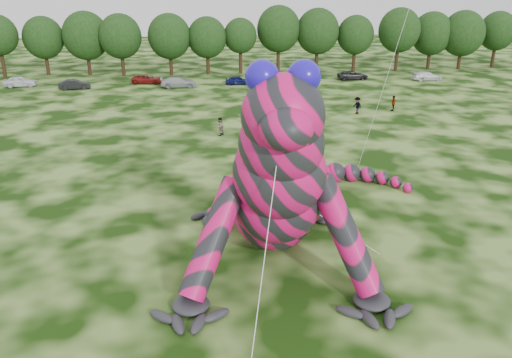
{
  "coord_description": "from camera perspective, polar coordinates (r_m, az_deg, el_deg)",
  "views": [
    {
      "loc": [
        -4.96,
        -24.62,
        13.67
      ],
      "look_at": [
        -2.41,
        -0.16,
        4.0
      ],
      "focal_mm": 35.0,
      "sensor_mm": 36.0,
      "label": 1
    }
  ],
  "objects": [
    {
      "name": "tree_6",
      "position": [
        82.76,
        -15.16,
        14.56
      ],
      "size": [
        6.52,
        5.86,
        9.49
      ],
      "primitive_type": null,
      "color": "black",
      "rests_on": "ground"
    },
    {
      "name": "tree_10",
      "position": [
        84.53,
        2.58,
        15.72
      ],
      "size": [
        7.09,
        6.38,
        10.5
      ],
      "primitive_type": null,
      "color": "black",
      "rests_on": "ground"
    },
    {
      "name": "car_5",
      "position": [
        75.23,
        4.66,
        11.43
      ],
      "size": [
        4.13,
        2.05,
        1.3
      ],
      "primitive_type": "imported",
      "rotation": [
        0.0,
        0.0,
        1.4
      ],
      "color": "silver",
      "rests_on": "ground"
    },
    {
      "name": "tree_7",
      "position": [
        82.07,
        -9.82,
        14.91
      ],
      "size": [
        6.68,
        6.01,
        9.48
      ],
      "primitive_type": null,
      "color": "black",
      "rests_on": "ground"
    },
    {
      "name": "tree_11",
      "position": [
        85.35,
        7.03,
        15.5
      ],
      "size": [
        7.01,
        6.31,
        10.07
      ],
      "primitive_type": null,
      "color": "black",
      "rests_on": "ground"
    },
    {
      "name": "tree_9",
      "position": [
        82.72,
        -1.79,
        14.97
      ],
      "size": [
        5.27,
        4.74,
        8.68
      ],
      "primitive_type": null,
      "color": "black",
      "rests_on": "ground"
    },
    {
      "name": "spectator_2",
      "position": [
        57.43,
        11.49,
        8.24
      ],
      "size": [
        1.13,
        1.4,
        1.9
      ],
      "primitive_type": "imported",
      "rotation": [
        0.0,
        0.0,
        5.12
      ],
      "color": "gray",
      "rests_on": "ground"
    },
    {
      "name": "inflatable_gecko",
      "position": [
        27.0,
        1.92,
        3.67
      ],
      "size": [
        19.63,
        22.83,
        10.85
      ],
      "primitive_type": null,
      "rotation": [
        0.0,
        0.0,
        -0.06
      ],
      "color": "#CF0F60",
      "rests_on": "ground"
    },
    {
      "name": "ground",
      "position": [
        28.6,
        4.82,
        -7.18
      ],
      "size": [
        240.0,
        240.0,
        0.0
      ],
      "primitive_type": "plane",
      "color": "#16330A",
      "rests_on": "ground"
    },
    {
      "name": "car_4",
      "position": [
        73.45,
        -2.07,
        11.21
      ],
      "size": [
        3.69,
        1.55,
        1.25
      ],
      "primitive_type": "imported",
      "rotation": [
        0.0,
        0.0,
        1.59
      ],
      "color": "#0E134C",
      "rests_on": "ground"
    },
    {
      "name": "tree_13",
      "position": [
        88.24,
        15.97,
        15.08
      ],
      "size": [
        6.83,
        6.15,
        10.13
      ],
      "primitive_type": null,
      "color": "black",
      "rests_on": "ground"
    },
    {
      "name": "tree_3",
      "position": [
        87.75,
        -27.22,
        13.33
      ],
      "size": [
        5.81,
        5.23,
        9.44
      ],
      "primitive_type": null,
      "color": "black",
      "rests_on": "ground"
    },
    {
      "name": "tree_12",
      "position": [
        86.55,
        11.24,
        14.98
      ],
      "size": [
        5.99,
        5.39,
        8.97
      ],
      "primitive_type": null,
      "color": "black",
      "rests_on": "ground"
    },
    {
      "name": "car_1",
      "position": [
        74.28,
        -20.02,
        10.13
      ],
      "size": [
        4.38,
        2.17,
        1.38
      ],
      "primitive_type": "imported",
      "rotation": [
        0.0,
        0.0,
        1.75
      ],
      "color": "black",
      "rests_on": "ground"
    },
    {
      "name": "tree_8",
      "position": [
        82.13,
        -5.58,
        14.93
      ],
      "size": [
        6.14,
        5.53,
        8.94
      ],
      "primitive_type": null,
      "color": "black",
      "rests_on": "ground"
    },
    {
      "name": "car_0",
      "position": [
        79.06,
        -25.37,
        10.04
      ],
      "size": [
        4.64,
        2.32,
        1.52
      ],
      "primitive_type": "imported",
      "rotation": [
        0.0,
        0.0,
        1.69
      ],
      "color": "white",
      "rests_on": "ground"
    },
    {
      "name": "tree_4",
      "position": [
        87.39,
        -23.02,
        13.82
      ],
      "size": [
        6.22,
        5.6,
        9.06
      ],
      "primitive_type": null,
      "color": "black",
      "rests_on": "ground"
    },
    {
      "name": "car_3",
      "position": [
        72.17,
        -8.85,
        10.88
      ],
      "size": [
        5.06,
        2.2,
        1.45
      ],
      "primitive_type": "imported",
      "rotation": [
        0.0,
        0.0,
        1.61
      ],
      "color": "#A3A7AC",
      "rests_on": "ground"
    },
    {
      "name": "tree_14",
      "position": [
        92.21,
        19.37,
        14.72
      ],
      "size": [
        6.82,
        6.14,
        9.4
      ],
      "primitive_type": null,
      "color": "black",
      "rests_on": "ground"
    },
    {
      "name": "tree_15",
      "position": [
        93.56,
        22.5,
        14.48
      ],
      "size": [
        7.17,
        6.45,
        9.63
      ],
      "primitive_type": null,
      "color": "black",
      "rests_on": "ground"
    },
    {
      "name": "spectator_1",
      "position": [
        48.1,
        -4.16,
        6.0
      ],
      "size": [
        1.06,
        1.1,
        1.78
      ],
      "primitive_type": "imported",
      "rotation": [
        0.0,
        0.0,
        4.06
      ],
      "color": "gray",
      "rests_on": "ground"
    },
    {
      "name": "spectator_5",
      "position": [
        46.34,
        0.61,
        5.34
      ],
      "size": [
        1.27,
        1.47,
        1.6
      ],
      "primitive_type": "imported",
      "rotation": [
        0.0,
        0.0,
        4.07
      ],
      "color": "gray",
      "rests_on": "ground"
    },
    {
      "name": "car_7",
      "position": [
        80.85,
        18.97,
        11.07
      ],
      "size": [
        4.61,
        1.99,
        1.32
      ],
      "primitive_type": "imported",
      "rotation": [
        0.0,
        0.0,
        1.6
      ],
      "color": "white",
      "rests_on": "ground"
    },
    {
      "name": "car_2",
      "position": [
        75.86,
        -12.27,
        11.09
      ],
      "size": [
        4.81,
        2.62,
        1.28
      ],
      "primitive_type": "imported",
      "rotation": [
        0.0,
        0.0,
        1.46
      ],
      "color": "maroon",
      "rests_on": "ground"
    },
    {
      "name": "tree_16",
      "position": [
        98.37,
        25.75,
        14.19
      ],
      "size": [
        6.26,
        5.63,
        9.37
      ],
      "primitive_type": null,
      "color": "black",
      "rests_on": "ground"
    },
    {
      "name": "spectator_3",
      "position": [
        59.8,
        15.42,
        8.34
      ],
      "size": [
        0.72,
        1.11,
        1.75
      ],
      "primitive_type": "imported",
      "rotation": [
        0.0,
        0.0,
        4.4
      ],
      "color": "gray",
      "rests_on": "ground"
    },
    {
      "name": "tree_5",
      "position": [
        85.47,
        -18.8,
        14.48
      ],
      "size": [
        7.16,
        6.44,
        9.8
      ],
      "primitive_type": null,
      "color": "black",
      "rests_on": "ground"
    },
    {
      "name": "car_6",
      "position": [
        78.84,
        11.01,
        11.56
      ],
      "size": [
        4.72,
        2.36,
        1.28
      ],
      "primitive_type": "imported",
      "rotation": [
        0.0,
        0.0,
        1.62
      ],
      "color": "#28282A",
      "rests_on": "ground"
    }
  ]
}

